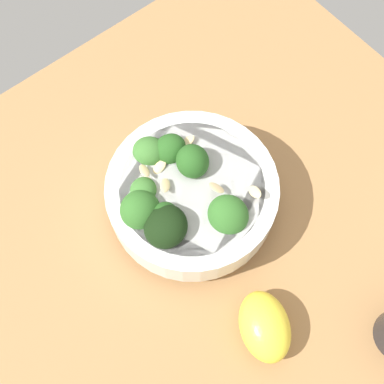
# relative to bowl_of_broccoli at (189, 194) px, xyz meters

# --- Properties ---
(ground_plane) EXTENTS (0.62, 0.62, 0.04)m
(ground_plane) POSITION_rel_bowl_of_broccoli_xyz_m (-0.01, 0.05, -0.06)
(ground_plane) COLOR #996D42
(bowl_of_broccoli) EXTENTS (0.18, 0.18, 0.09)m
(bowl_of_broccoli) POSITION_rel_bowl_of_broccoli_xyz_m (0.00, 0.00, 0.00)
(bowl_of_broccoli) COLOR white
(bowl_of_broccoli) RESTS_ON ground_plane
(lemon_wedge) EXTENTS (0.07, 0.08, 0.04)m
(lemon_wedge) POSITION_rel_bowl_of_broccoli_xyz_m (0.03, 0.15, -0.02)
(lemon_wedge) COLOR yellow
(lemon_wedge) RESTS_ON ground_plane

